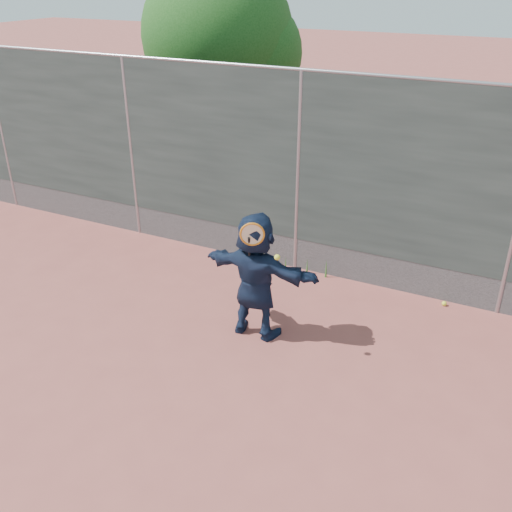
% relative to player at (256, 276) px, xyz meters
% --- Properties ---
extents(ground, '(80.00, 80.00, 0.00)m').
position_rel_player_xyz_m(ground, '(-0.24, -1.61, -0.83)').
color(ground, '#9E4C42').
rests_on(ground, ground).
extents(player, '(1.55, 0.53, 1.66)m').
position_rel_player_xyz_m(player, '(0.00, 0.00, 0.00)').
color(player, '#16233D').
rests_on(player, ground).
extents(ball_ground, '(0.07, 0.07, 0.07)m').
position_rel_player_xyz_m(ball_ground, '(2.08, 1.74, -0.79)').
color(ball_ground, yellow).
rests_on(ball_ground, ground).
extents(fence, '(20.00, 0.06, 3.03)m').
position_rel_player_xyz_m(fence, '(-0.24, 1.89, 0.75)').
color(fence, '#38423D').
rests_on(fence, ground).
extents(swing_action, '(0.54, 0.22, 0.51)m').
position_rel_player_xyz_m(swing_action, '(0.08, -0.21, 0.62)').
color(swing_action, orange).
rests_on(swing_action, ground).
extents(tree_left, '(3.15, 3.00, 4.53)m').
position_rel_player_xyz_m(tree_left, '(-3.09, 4.94, 2.11)').
color(tree_left, '#382314').
rests_on(tree_left, ground).
extents(weed_clump, '(0.68, 0.07, 0.30)m').
position_rel_player_xyz_m(weed_clump, '(0.05, 1.77, -0.69)').
color(weed_clump, '#387226').
rests_on(weed_clump, ground).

